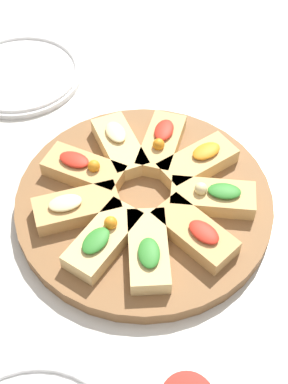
{
  "coord_description": "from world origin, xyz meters",
  "views": [
    {
      "loc": [
        -0.48,
        0.1,
        0.66
      ],
      "look_at": [
        0.0,
        0.0,
        0.04
      ],
      "focal_mm": 50.0,
      "sensor_mm": 36.0,
      "label": 1
    }
  ],
  "objects": [
    {
      "name": "focaccia_slice_3",
      "position": [
        0.09,
        -0.05,
        0.04
      ],
      "size": [
        0.13,
        0.1,
        0.04
      ],
      "color": "tan",
      "rests_on": "serving_board"
    },
    {
      "name": "focaccia_slice_2",
      "position": [
        0.04,
        -0.09,
        0.04
      ],
      "size": [
        0.1,
        0.13,
        0.03
      ],
      "color": "tan",
      "rests_on": "serving_board"
    },
    {
      "name": "focaccia_slice_1",
      "position": [
        -0.03,
        -0.1,
        0.04
      ],
      "size": [
        0.09,
        0.13,
        0.04
      ],
      "color": "tan",
      "rests_on": "serving_board"
    },
    {
      "name": "focaccia_slice_5",
      "position": [
        0.06,
        0.08,
        0.04
      ],
      "size": [
        0.12,
        0.13,
        0.04
      ],
      "color": "tan",
      "rests_on": "serving_board"
    },
    {
      "name": "ground_plane",
      "position": [
        0.0,
        0.0,
        0.0
      ],
      "size": [
        3.0,
        3.0,
        0.0
      ],
      "primitive_type": "plane",
      "color": "beige"
    },
    {
      "name": "focaccia_slice_8",
      "position": [
        -0.1,
        0.01,
        0.04
      ],
      "size": [
        0.13,
        0.07,
        0.03
      ],
      "color": "#DBB775",
      "rests_on": "serving_board"
    },
    {
      "name": "focaccia_slice_7",
      "position": [
        -0.07,
        0.07,
        0.04
      ],
      "size": [
        0.12,
        0.13,
        0.04
      ],
      "color": "#DBB775",
      "rests_on": "serving_board"
    },
    {
      "name": "focaccia_slice_6",
      "position": [
        -0.01,
        0.1,
        0.04
      ],
      "size": [
        0.06,
        0.13,
        0.03
      ],
      "color": "tan",
      "rests_on": "serving_board"
    },
    {
      "name": "focaccia_slice_0",
      "position": [
        -0.09,
        -0.06,
        0.04
      ],
      "size": [
        0.13,
        0.11,
        0.03
      ],
      "color": "tan",
      "rests_on": "serving_board"
    },
    {
      "name": "serving_board",
      "position": [
        0.0,
        0.0,
        0.01
      ],
      "size": [
        0.39,
        0.39,
        0.02
      ],
      "primitive_type": "cylinder",
      "color": "brown",
      "rests_on": "ground_plane"
    },
    {
      "name": "plate_right",
      "position": [
        0.35,
        0.17,
        0.01
      ],
      "size": [
        0.23,
        0.23,
        0.02
      ],
      "color": "white",
      "rests_on": "ground_plane"
    },
    {
      "name": "focaccia_slice_4",
      "position": [
        0.1,
        0.02,
        0.04
      ],
      "size": [
        0.13,
        0.08,
        0.03
      ],
      "color": "#DBB775",
      "rests_on": "serving_board"
    }
  ]
}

